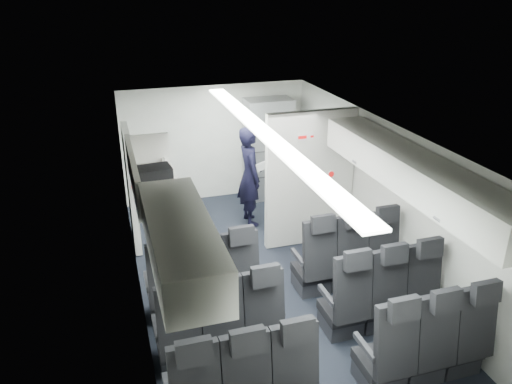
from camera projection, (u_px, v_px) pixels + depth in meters
cabin_shell at (265, 205)px, 6.62m from camera, size 3.41×6.01×2.16m
seat_row_front at (277, 272)px, 6.43m from camera, size 3.33×0.56×1.24m
seat_row_mid at (304, 314)px, 5.64m from camera, size 3.33×0.56×1.24m
seat_row_rear at (338, 368)px, 4.85m from camera, size 3.33×0.56×1.24m
overhead_bin_left_rear at (181, 241)px, 4.19m from camera, size 0.53×1.80×0.40m
overhead_bin_left_front_open at (153, 181)px, 5.77m from camera, size 0.64×1.70×0.72m
overhead_bin_right_rear at (462, 201)px, 4.95m from camera, size 0.53×1.80×0.40m
overhead_bin_right_front at (373, 148)px, 6.49m from camera, size 0.53×1.70×0.40m
bulkhead_partition at (310, 179)px, 7.60m from camera, size 1.40×0.15×2.13m
galley_unit at (268, 149)px, 9.33m from camera, size 0.85×0.52×1.90m
boarding_door at (131, 188)px, 7.61m from camera, size 0.12×1.27×1.86m
flight_attendant at (250, 176)px, 8.33m from camera, size 0.42×0.63×1.71m
carry_on_bag at (154, 177)px, 5.65m from camera, size 0.42×0.32×0.24m
papers at (262, 166)px, 8.27m from camera, size 0.19×0.04×0.13m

